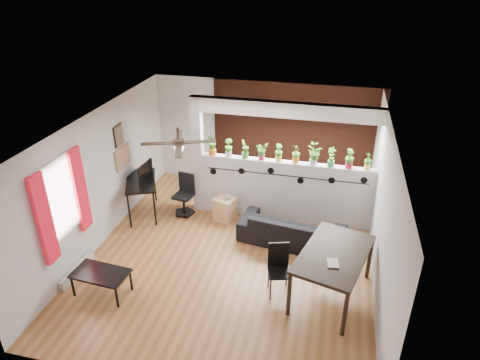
# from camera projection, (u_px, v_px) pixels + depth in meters

# --- Properties ---
(room_shell) EXTENTS (6.30, 7.10, 2.90)m
(room_shell) POSITION_uv_depth(u_px,v_px,m) (231.00, 194.00, 7.61)
(room_shell) COLOR brown
(room_shell) RESTS_ON ground
(partition_wall) EXTENTS (3.60, 0.18, 1.35)m
(partition_wall) POSITION_uv_depth(u_px,v_px,m) (285.00, 191.00, 9.03)
(partition_wall) COLOR #BCBCC1
(partition_wall) RESTS_ON ground
(ceiling_header) EXTENTS (3.60, 0.18, 0.30)m
(ceiling_header) POSITION_uv_depth(u_px,v_px,m) (290.00, 110.00, 8.22)
(ceiling_header) COLOR white
(ceiling_header) RESTS_ON room_shell
(pier_column) EXTENTS (0.22, 0.20, 2.60)m
(pier_column) POSITION_uv_depth(u_px,v_px,m) (198.00, 155.00, 9.13)
(pier_column) COLOR #BCBCC1
(pier_column) RESTS_ON ground
(brick_panel) EXTENTS (3.90, 0.05, 2.60)m
(brick_panel) POSITION_uv_depth(u_px,v_px,m) (295.00, 138.00, 10.02)
(brick_panel) COLOR brown
(brick_panel) RESTS_ON ground
(vine_decal) EXTENTS (3.31, 0.01, 0.30)m
(vine_decal) POSITION_uv_depth(u_px,v_px,m) (286.00, 176.00, 8.76)
(vine_decal) COLOR black
(vine_decal) RESTS_ON partition_wall
(window_assembly) EXTENTS (0.09, 1.30, 1.55)m
(window_assembly) POSITION_uv_depth(u_px,v_px,m) (61.00, 201.00, 7.00)
(window_assembly) COLOR white
(window_assembly) RESTS_ON room_shell
(baseboard_heater) EXTENTS (0.08, 1.00, 0.18)m
(baseboard_heater) POSITION_uv_depth(u_px,v_px,m) (77.00, 269.00, 7.64)
(baseboard_heater) COLOR beige
(baseboard_heater) RESTS_ON ground
(corkboard) EXTENTS (0.03, 0.60, 0.45)m
(corkboard) POSITION_uv_depth(u_px,v_px,m) (123.00, 157.00, 8.93)
(corkboard) COLOR #9A6C4A
(corkboard) RESTS_ON room_shell
(framed_art) EXTENTS (0.03, 0.34, 0.44)m
(framed_art) POSITION_uv_depth(u_px,v_px,m) (118.00, 136.00, 8.66)
(framed_art) COLOR #8C7259
(framed_art) RESTS_ON room_shell
(ceiling_fan) EXTENTS (1.19, 1.19, 0.43)m
(ceiling_fan) POSITION_uv_depth(u_px,v_px,m) (179.00, 144.00, 7.05)
(ceiling_fan) COLOR black
(ceiling_fan) RESTS_ON room_shell
(potted_plant_0) EXTENTS (0.27, 0.29, 0.44)m
(potted_plant_0) POSITION_uv_depth(u_px,v_px,m) (212.00, 145.00, 8.94)
(potted_plant_0) COLOR orange
(potted_plant_0) RESTS_ON partition_wall
(potted_plant_1) EXTENTS (0.20, 0.16, 0.38)m
(potted_plant_1) POSITION_uv_depth(u_px,v_px,m) (229.00, 147.00, 8.88)
(potted_plant_1) COLOR silver
(potted_plant_1) RESTS_ON partition_wall
(potted_plant_2) EXTENTS (0.25, 0.26, 0.40)m
(potted_plant_2) POSITION_uv_depth(u_px,v_px,m) (245.00, 148.00, 8.80)
(potted_plant_2) COLOR #3C8E33
(potted_plant_2) RESTS_ON partition_wall
(potted_plant_3) EXTENTS (0.23, 0.24, 0.38)m
(potted_plant_3) POSITION_uv_depth(u_px,v_px,m) (262.00, 150.00, 8.74)
(potted_plant_3) COLOR #C61F46
(potted_plant_3) RESTS_ON partition_wall
(potted_plant_4) EXTENTS (0.23, 0.23, 0.37)m
(potted_plant_4) POSITION_uv_depth(u_px,v_px,m) (279.00, 152.00, 8.67)
(potted_plant_4) COLOR #DBD94D
(potted_plant_4) RESTS_ON partition_wall
(potted_plant_5) EXTENTS (0.24, 0.23, 0.38)m
(potted_plant_5) POSITION_uv_depth(u_px,v_px,m) (296.00, 154.00, 8.59)
(potted_plant_5) COLOR orange
(potted_plant_5) RESTS_ON partition_wall
(potted_plant_6) EXTENTS (0.27, 0.25, 0.43)m
(potted_plant_6) POSITION_uv_depth(u_px,v_px,m) (314.00, 154.00, 8.51)
(potted_plant_6) COLOR silver
(potted_plant_6) RESTS_ON partition_wall
(potted_plant_7) EXTENTS (0.25, 0.22, 0.40)m
(potted_plant_7) POSITION_uv_depth(u_px,v_px,m) (332.00, 156.00, 8.44)
(potted_plant_7) COLOR green
(potted_plant_7) RESTS_ON partition_wall
(potted_plant_8) EXTENTS (0.25, 0.25, 0.40)m
(potted_plant_8) POSITION_uv_depth(u_px,v_px,m) (350.00, 158.00, 8.37)
(potted_plant_8) COLOR #B51D38
(potted_plant_8) RESTS_ON partition_wall
(potted_plant_9) EXTENTS (0.22, 0.21, 0.36)m
(potted_plant_9) POSITION_uv_depth(u_px,v_px,m) (368.00, 161.00, 8.31)
(potted_plant_9) COLOR #ECC653
(potted_plant_9) RESTS_ON partition_wall
(sofa) EXTENTS (2.05, 1.04, 0.57)m
(sofa) POSITION_uv_depth(u_px,v_px,m) (292.00, 230.00, 8.42)
(sofa) COLOR black
(sofa) RESTS_ON ground
(cube_shelf) EXTENTS (0.52, 0.49, 0.51)m
(cube_shelf) POSITION_uv_depth(u_px,v_px,m) (225.00, 209.00, 9.18)
(cube_shelf) COLOR tan
(cube_shelf) RESTS_ON ground
(cup) EXTENTS (0.14, 0.14, 0.11)m
(cup) POSITION_uv_depth(u_px,v_px,m) (227.00, 197.00, 9.03)
(cup) COLOR gray
(cup) RESTS_ON cube_shelf
(computer_desk) EXTENTS (1.00, 1.29, 0.83)m
(computer_desk) POSITION_uv_depth(u_px,v_px,m) (141.00, 183.00, 9.17)
(computer_desk) COLOR black
(computer_desk) RESTS_ON ground
(monitor) EXTENTS (0.33, 0.08, 0.19)m
(monitor) POSITION_uv_depth(u_px,v_px,m) (143.00, 173.00, 9.22)
(monitor) COLOR black
(monitor) RESTS_ON computer_desk
(office_chair) EXTENTS (0.47, 0.47, 0.91)m
(office_chair) POSITION_uv_depth(u_px,v_px,m) (185.00, 197.00, 9.35)
(office_chair) COLOR black
(office_chair) RESTS_ON ground
(dining_table) EXTENTS (1.34, 1.78, 0.86)m
(dining_table) POSITION_uv_depth(u_px,v_px,m) (334.00, 257.00, 6.85)
(dining_table) COLOR black
(dining_table) RESTS_ON ground
(book) EXTENTS (0.21, 0.26, 0.02)m
(book) POSITION_uv_depth(u_px,v_px,m) (327.00, 263.00, 6.56)
(book) COLOR gray
(book) RESTS_ON dining_table
(folding_chair) EXTENTS (0.46, 0.46, 0.91)m
(folding_chair) POSITION_uv_depth(u_px,v_px,m) (279.00, 264.00, 7.07)
(folding_chair) COLOR black
(folding_chair) RESTS_ON ground
(coffee_table) EXTENTS (0.96, 0.58, 0.43)m
(coffee_table) POSITION_uv_depth(u_px,v_px,m) (100.00, 275.00, 7.07)
(coffee_table) COLOR black
(coffee_table) RESTS_ON ground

